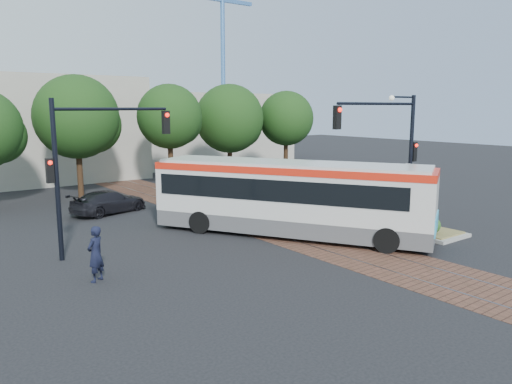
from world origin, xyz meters
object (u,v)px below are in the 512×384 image
at_px(city_bus, 289,195).
at_px(signal_pole_left, 86,156).
at_px(traffic_island, 405,222).
at_px(officer, 96,254).
at_px(signal_pole_main, 395,141).
at_px(parked_car, 109,202).

height_order(city_bus, signal_pole_left, signal_pole_left).
bearing_deg(traffic_island, officer, 172.68).
xyz_separation_m(traffic_island, signal_pole_left, (-13.19, 4.89, 3.54)).
bearing_deg(city_bus, signal_pole_main, -60.63).
relative_size(traffic_island, officer, 2.79).
distance_m(traffic_island, signal_pole_main, 3.95).
bearing_deg(officer, signal_pole_left, -138.85).
bearing_deg(signal_pole_main, city_bus, 149.74).
height_order(traffic_island, parked_car, parked_car).
distance_m(city_bus, traffic_island, 5.87).
height_order(traffic_island, signal_pole_main, signal_pole_main).
relative_size(traffic_island, signal_pole_main, 0.87).
distance_m(signal_pole_left, officer, 4.35).
bearing_deg(officer, traffic_island, 140.54).
xyz_separation_m(city_bus, officer, (-9.02, -0.69, -0.90)).
bearing_deg(officer, parked_car, -145.54).
relative_size(signal_pole_main, officer, 3.22).
bearing_deg(officer, signal_pole_main, 140.40).
relative_size(city_bus, signal_pole_main, 1.98).
bearing_deg(parked_car, traffic_island, -156.76).
bearing_deg(city_bus, officer, 154.02).
relative_size(traffic_island, parked_car, 1.22).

